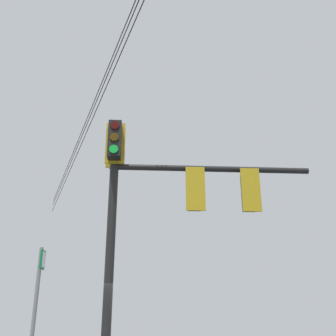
{
  "coord_description": "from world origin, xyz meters",
  "views": [
    {
      "loc": [
        8.4,
        3.93,
        1.71
      ],
      "look_at": [
        0.29,
        0.12,
        5.14
      ],
      "focal_mm": 43.55,
      "sensor_mm": 36.0,
      "label": 1
    }
  ],
  "objects": [
    {
      "name": "route_sign_primary",
      "position": [
        2.69,
        -1.27,
        1.72
      ],
      "size": [
        0.24,
        0.15,
        3.0
      ],
      "color": "slate",
      "rests_on": "ground"
    },
    {
      "name": "signal_mast_assembly",
      "position": [
        0.43,
        -0.12,
        4.45
      ],
      "size": [
        2.75,
        4.45,
        6.21
      ],
      "color": "black",
      "rests_on": "ground"
    },
    {
      "name": "overhead_wire_span",
      "position": [
        -0.01,
        -1.92,
        8.57
      ],
      "size": [
        19.82,
        20.69,
        1.21
      ],
      "color": "black"
    }
  ]
}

